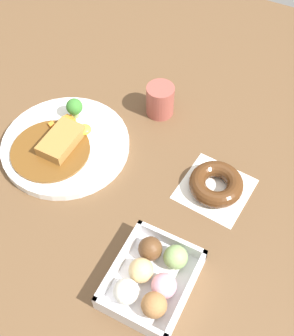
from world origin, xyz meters
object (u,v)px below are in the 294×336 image
object	(u,v)px
donut_box	(152,278)
coffee_mug	(160,100)
chocolate_ring_donut	(216,184)
curry_plate	(65,144)

from	to	relation	value
donut_box	coffee_mug	world-z (taller)	coffee_mug
chocolate_ring_donut	coffee_mug	distance (m)	0.25
donut_box	chocolate_ring_donut	xyz separation A→B (m)	(-0.24, 0.03, -0.01)
coffee_mug	donut_box	bearing A→B (deg)	24.13
chocolate_ring_donut	coffee_mug	world-z (taller)	coffee_mug
curry_plate	chocolate_ring_donut	distance (m)	0.34
curry_plate	donut_box	bearing A→B (deg)	58.15
donut_box	coffee_mug	xyz separation A→B (m)	(-0.39, -0.17, 0.01)
chocolate_ring_donut	donut_box	bearing A→B (deg)	-5.98
coffee_mug	chocolate_ring_donut	bearing A→B (deg)	53.55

